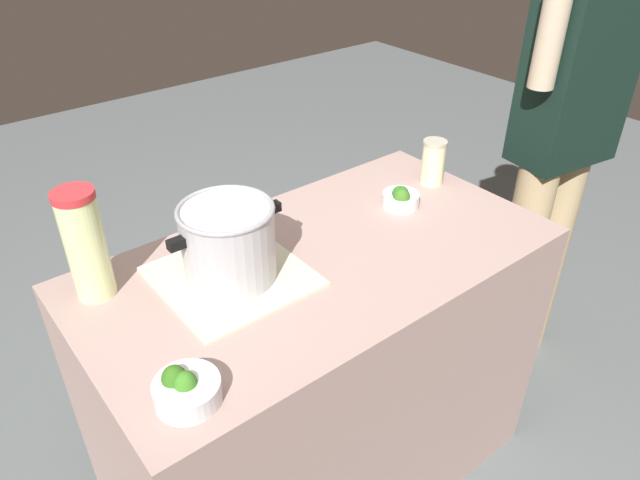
{
  "coord_description": "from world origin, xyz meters",
  "views": [
    {
      "loc": [
        -0.8,
        -1.01,
        1.79
      ],
      "look_at": [
        0.0,
        0.0,
        0.95
      ],
      "focal_mm": 33.13,
      "sensor_mm": 36.0,
      "label": 1
    }
  ],
  "objects_px": {
    "mason_jar": "(433,162)",
    "broccoli_bowl_front": "(401,198)",
    "cooking_pot": "(228,241)",
    "person_cook": "(560,147)",
    "broccoli_bowl_center": "(186,389)",
    "lemonade_pitcher": "(85,245)"
  },
  "relations": [
    {
      "from": "cooking_pot",
      "to": "lemonade_pitcher",
      "type": "xyz_separation_m",
      "value": [
        -0.29,
        0.15,
        0.03
      ]
    },
    {
      "from": "lemonade_pitcher",
      "to": "broccoli_bowl_front",
      "type": "distance_m",
      "value": 0.89
    },
    {
      "from": "mason_jar",
      "to": "broccoli_bowl_front",
      "type": "relative_size",
      "value": 1.3
    },
    {
      "from": "cooking_pot",
      "to": "person_cook",
      "type": "height_order",
      "value": "person_cook"
    },
    {
      "from": "cooking_pot",
      "to": "person_cook",
      "type": "bearing_deg",
      "value": -5.04
    },
    {
      "from": "cooking_pot",
      "to": "broccoli_bowl_front",
      "type": "xyz_separation_m",
      "value": [
        0.59,
        -0.01,
        -0.08
      ]
    },
    {
      "from": "cooking_pot",
      "to": "person_cook",
      "type": "xyz_separation_m",
      "value": [
        1.26,
        -0.11,
        -0.07
      ]
    },
    {
      "from": "lemonade_pitcher",
      "to": "broccoli_bowl_front",
      "type": "relative_size",
      "value": 2.52
    },
    {
      "from": "cooking_pot",
      "to": "broccoli_bowl_front",
      "type": "bearing_deg",
      "value": -0.85
    },
    {
      "from": "broccoli_bowl_front",
      "to": "person_cook",
      "type": "bearing_deg",
      "value": -8.64
    },
    {
      "from": "lemonade_pitcher",
      "to": "person_cook",
      "type": "height_order",
      "value": "person_cook"
    },
    {
      "from": "mason_jar",
      "to": "person_cook",
      "type": "distance_m",
      "value": 0.51
    },
    {
      "from": "broccoli_bowl_front",
      "to": "person_cook",
      "type": "xyz_separation_m",
      "value": [
        0.68,
        -0.1,
        0.01
      ]
    },
    {
      "from": "broccoli_bowl_front",
      "to": "broccoli_bowl_center",
      "type": "distance_m",
      "value": 0.91
    },
    {
      "from": "broccoli_bowl_front",
      "to": "cooking_pot",
      "type": "bearing_deg",
      "value": 179.15
    },
    {
      "from": "lemonade_pitcher",
      "to": "broccoli_bowl_center",
      "type": "relative_size",
      "value": 2.11
    },
    {
      "from": "person_cook",
      "to": "lemonade_pitcher",
      "type": "bearing_deg",
      "value": 170.42
    },
    {
      "from": "lemonade_pitcher",
      "to": "broccoli_bowl_center",
      "type": "distance_m",
      "value": 0.45
    },
    {
      "from": "cooking_pot",
      "to": "broccoli_bowl_center",
      "type": "distance_m",
      "value": 0.41
    },
    {
      "from": "broccoli_bowl_center",
      "to": "broccoli_bowl_front",
      "type": "bearing_deg",
      "value": 17.88
    },
    {
      "from": "mason_jar",
      "to": "broccoli_bowl_center",
      "type": "height_order",
      "value": "mason_jar"
    },
    {
      "from": "lemonade_pitcher",
      "to": "broccoli_bowl_front",
      "type": "height_order",
      "value": "lemonade_pitcher"
    }
  ]
}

